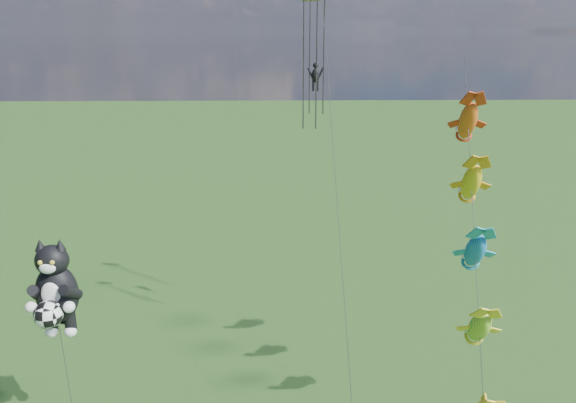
{
  "coord_description": "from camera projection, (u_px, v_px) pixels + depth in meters",
  "views": [
    {
      "loc": [
        9.75,
        -17.45,
        19.46
      ],
      "look_at": [
        10.44,
        11.86,
        10.58
      ],
      "focal_mm": 35.0,
      "sensor_mm": 36.0,
      "label": 1
    }
  ],
  "objects": [
    {
      "name": "cat_kite_rig",
      "position": [
        55.0,
        290.0,
        26.0
      ],
      "size": [
        2.7,
        4.02,
        10.46
      ],
      "rotation": [
        0.0,
        0.0,
        0.43
      ],
      "color": "#4E4328",
      "rests_on": "ground"
    },
    {
      "name": "fish_windsock_rig",
      "position": [
        475.0,
        252.0,
        24.61
      ],
      "size": [
        2.8,
        15.79,
        18.21
      ],
      "rotation": [
        0.0,
        0.0,
        0.17
      ],
      "color": "#4E4328",
      "rests_on": "ground"
    },
    {
      "name": "parafoil_rig",
      "position": [
        317.0,
        61.0,
        30.98
      ],
      "size": [
        2.09,
        17.53,
        23.87
      ],
      "rotation": [
        0.0,
        0.0,
        0.13
      ],
      "color": "#4E4328",
      "rests_on": "ground"
    }
  ]
}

